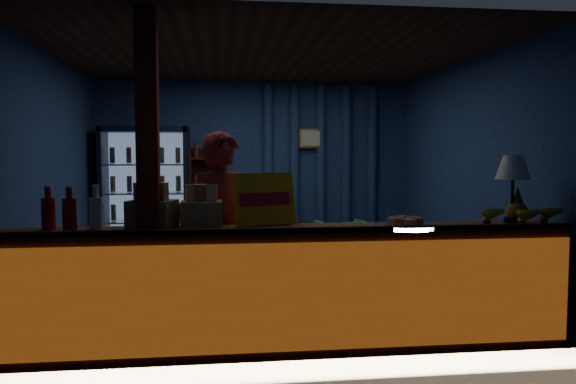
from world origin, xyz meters
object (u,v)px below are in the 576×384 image
shopkeeper (224,232)px  green_chair (343,242)px  pastry_tray (405,224)px  table_lamp (513,170)px

shopkeeper → green_chair: bearing=42.1°
green_chair → pastry_tray: 3.41m
pastry_tray → table_lamp: table_lamp is taller
pastry_tray → table_lamp: size_ratio=0.89×
green_chair → table_lamp: size_ratio=1.18×
shopkeeper → table_lamp: 2.49m
green_chair → pastry_tray: pastry_tray is taller
shopkeeper → table_lamp: (2.40, -0.36, 0.53)m
green_chair → pastry_tray: (-0.25, -3.33, 0.67)m
shopkeeper → table_lamp: bearing=-25.5°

